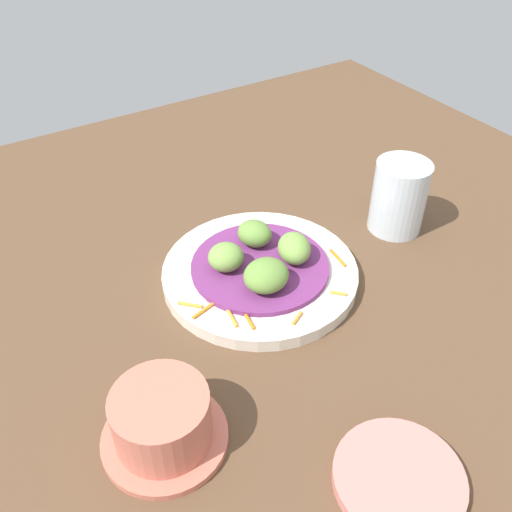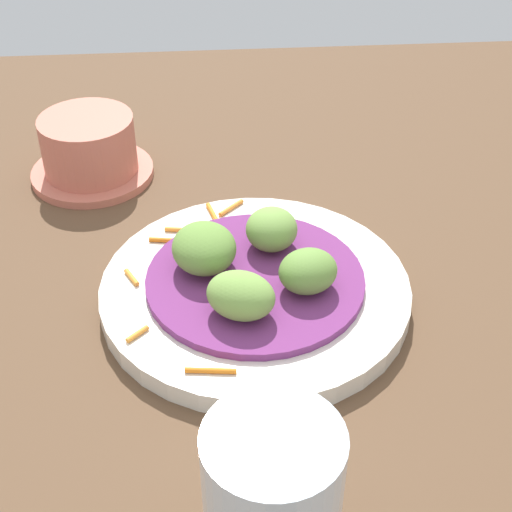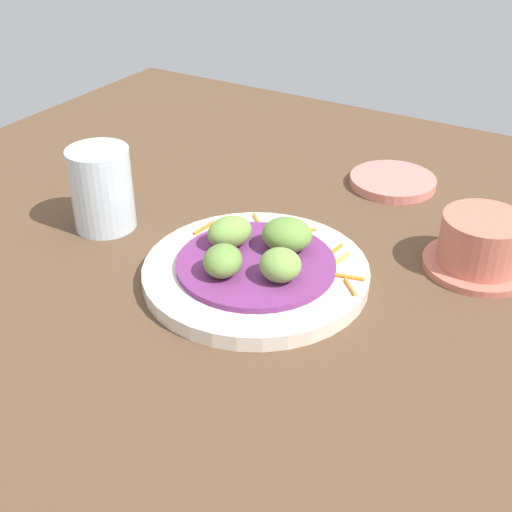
% 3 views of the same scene
% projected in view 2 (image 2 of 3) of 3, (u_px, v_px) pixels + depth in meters
% --- Properties ---
extents(table_surface, '(1.10, 1.10, 0.02)m').
position_uv_depth(table_surface, '(242.00, 346.00, 0.58)').
color(table_surface, brown).
rests_on(table_surface, ground).
extents(main_plate, '(0.24, 0.24, 0.02)m').
position_uv_depth(main_plate, '(255.00, 291.00, 0.60)').
color(main_plate, silver).
rests_on(main_plate, table_surface).
extents(cabbage_bed, '(0.17, 0.17, 0.01)m').
position_uv_depth(cabbage_bed, '(255.00, 280.00, 0.59)').
color(cabbage_bed, '#702D6B').
rests_on(cabbage_bed, main_plate).
extents(carrot_garnish, '(0.10, 0.21, 0.00)m').
position_uv_depth(carrot_garnish, '(189.00, 260.00, 0.62)').
color(carrot_garnish, orange).
rests_on(carrot_garnish, main_plate).
extents(guac_scoop_left, '(0.06, 0.05, 0.03)m').
position_uv_depth(guac_scoop_left, '(308.00, 271.00, 0.57)').
color(guac_scoop_left, olive).
rests_on(guac_scoop_left, cabbage_bed).
extents(guac_scoop_center, '(0.05, 0.05, 0.03)m').
position_uv_depth(guac_scoop_center, '(272.00, 229.00, 0.61)').
color(guac_scoop_center, '#759E47').
rests_on(guac_scoop_center, cabbage_bed).
extents(guac_scoop_right, '(0.06, 0.06, 0.04)m').
position_uv_depth(guac_scoop_right, '(204.00, 248.00, 0.59)').
color(guac_scoop_right, olive).
rests_on(guac_scoop_right, cabbage_bed).
extents(guac_scoop_back, '(0.06, 0.06, 0.03)m').
position_uv_depth(guac_scoop_back, '(237.00, 293.00, 0.55)').
color(guac_scoop_back, '#759E47').
rests_on(guac_scoop_back, cabbage_bed).
extents(terracotta_bowl, '(0.12, 0.12, 0.06)m').
position_uv_depth(terracotta_bowl, '(89.00, 150.00, 0.74)').
color(terracotta_bowl, '#C66B56').
rests_on(terracotta_bowl, table_surface).
extents(water_glass, '(0.07, 0.07, 0.10)m').
position_uv_depth(water_glass, '(272.00, 500.00, 0.40)').
color(water_glass, silver).
rests_on(water_glass, table_surface).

